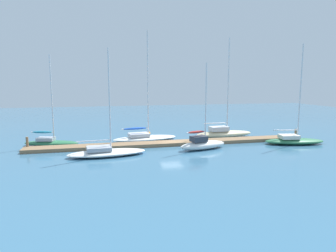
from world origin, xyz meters
TOP-DOWN VIEW (x-y plane):
  - ground_plane at (0.00, 0.00)m, footprint 120.00×120.00m
  - dock_pier at (0.00, 0.00)m, footprint 33.26×2.08m
  - dock_piling_near_end at (-16.23, 0.89)m, footprint 0.28×0.28m
  - dock_piling_far_end at (16.23, -0.89)m, footprint 0.28×0.28m
  - sailboat_0 at (-14.09, 2.87)m, footprint 6.65×3.26m
  - sailboat_1 at (-7.84, -3.73)m, footprint 8.17×3.39m
  - sailboat_2 at (-2.81, 3.31)m, footprint 8.62×3.72m
  - sailboat_3 at (2.75, -3.13)m, footprint 5.98×3.05m
  - sailboat_4 at (8.00, 3.10)m, footprint 8.24×2.64m
  - sailboat_5 at (14.53, -2.94)m, footprint 7.45×3.67m
  - mooring_buoy_orange at (-1.67, 7.01)m, footprint 0.57×0.57m
  - mooring_buoy_red at (9.77, 5.89)m, footprint 0.52×0.52m

SIDE VIEW (x-z plane):
  - ground_plane at x=0.00m, z-range 0.00..0.00m
  - dock_pier at x=0.00m, z-range 0.00..0.40m
  - mooring_buoy_red at x=9.77m, z-range 0.00..0.52m
  - mooring_buoy_orange at x=-1.67m, z-range 0.00..0.57m
  - sailboat_1 at x=-7.84m, z-range -4.95..5.85m
  - sailboat_5 at x=14.53m, z-range -5.42..6.45m
  - sailboat_0 at x=-14.09m, z-range -4.78..5.82m
  - sailboat_2 at x=-2.81m, z-range -6.36..7.41m
  - sailboat_4 at x=8.00m, z-range -5.96..7.27m
  - sailboat_3 at x=2.75m, z-range -4.11..5.44m
  - dock_piling_near_end at x=-16.23m, z-range 0.00..1.48m
  - dock_piling_far_end at x=16.23m, z-range 0.00..1.48m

